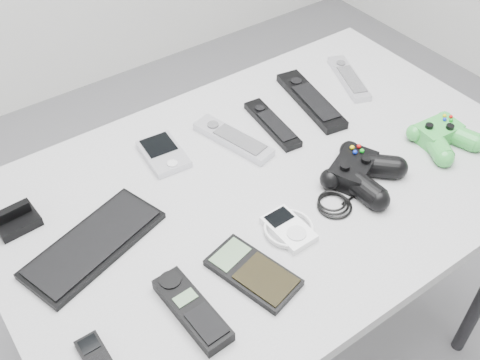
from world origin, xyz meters
TOP-DOWN VIEW (x-y plane):
  - floor at (0.00, 0.00)m, footprint 3.50×3.50m
  - desk at (-0.09, 0.06)m, footprint 1.17×0.75m
  - pda_keyboard at (-0.48, 0.11)m, footprint 0.30×0.19m
  - dock_bracket at (-0.58, 0.25)m, footprint 0.08×0.08m
  - pda at (-0.25, 0.25)m, footprint 0.09×0.13m
  - remote_silver_a at (-0.09, 0.21)m, footprint 0.10×0.21m
  - remote_black_a at (0.02, 0.20)m, footprint 0.06×0.20m
  - remote_black_b at (0.15, 0.22)m, footprint 0.10×0.25m
  - remote_silver_b at (0.30, 0.23)m, footprint 0.11×0.20m
  - mobile_phone at (-0.58, -0.11)m, footprint 0.04×0.09m
  - cordless_handset at (-0.41, -0.12)m, footprint 0.06×0.17m
  - calculator at (-0.28, -0.12)m, footprint 0.12×0.18m
  - mp3_player at (-0.16, -0.08)m, footprint 0.10×0.11m
  - controller_black at (0.06, -0.05)m, footprint 0.31×0.26m
  - controller_green at (0.30, -0.07)m, footprint 0.15×0.16m

SIDE VIEW (x-z plane):
  - floor at x=0.00m, z-range 0.00..0.00m
  - desk at x=-0.09m, z-range 0.32..1.11m
  - mobile_phone at x=-0.58m, z-range 0.78..0.80m
  - calculator at x=-0.28m, z-range 0.78..0.80m
  - pda_keyboard at x=-0.48m, z-range 0.78..0.80m
  - mp3_player at x=-0.16m, z-range 0.78..0.80m
  - remote_black_a at x=0.02m, z-range 0.78..0.80m
  - remote_silver_b at x=0.30m, z-range 0.78..0.80m
  - pda at x=-0.25m, z-range 0.78..0.80m
  - remote_silver_a at x=-0.09m, z-range 0.78..0.80m
  - remote_black_b at x=0.15m, z-range 0.78..0.81m
  - cordless_handset at x=-0.41m, z-range 0.78..0.81m
  - dock_bracket at x=-0.58m, z-range 0.78..0.83m
  - controller_green at x=0.30m, z-range 0.78..0.83m
  - controller_black at x=0.06m, z-range 0.78..0.84m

